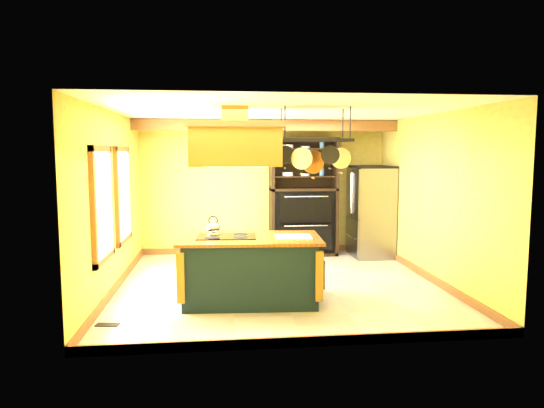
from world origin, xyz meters
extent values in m
plane|color=beige|center=(0.00, 0.00, 0.00)|extent=(5.00, 5.00, 0.00)
plane|color=white|center=(0.00, 0.00, 2.70)|extent=(5.00, 5.00, 0.00)
cube|color=#E7CF54|center=(0.00, 2.50, 1.35)|extent=(5.00, 0.02, 2.70)
cube|color=#E7CF54|center=(0.00, -2.50, 1.35)|extent=(5.00, 0.02, 2.70)
cube|color=#E7CF54|center=(-2.50, 0.00, 1.35)|extent=(0.02, 5.00, 2.70)
cube|color=#E7CF54|center=(2.50, 0.00, 1.35)|extent=(0.02, 5.00, 2.70)
cube|color=olive|center=(0.00, 1.70, 2.59)|extent=(5.00, 0.15, 0.20)
cube|color=olive|center=(-2.47, -0.80, 1.40)|extent=(0.06, 1.06, 1.56)
cube|color=white|center=(-2.44, -0.80, 1.40)|extent=(0.02, 0.85, 1.34)
cube|color=olive|center=(-2.47, 0.60, 1.40)|extent=(0.06, 1.06, 1.56)
cube|color=white|center=(-2.44, 0.60, 1.40)|extent=(0.02, 0.85, 1.34)
cube|color=#12282A|center=(-0.50, -0.83, 0.44)|extent=(1.85, 1.07, 0.88)
cube|color=brown|center=(-0.50, -0.83, 0.90)|extent=(2.01, 1.19, 0.04)
cube|color=black|center=(-0.82, -0.76, 0.93)|extent=(0.84, 0.61, 0.01)
ellipsoid|color=silver|center=(-1.00, -0.62, 1.03)|extent=(0.20, 0.20, 0.16)
cube|color=white|center=(0.09, -0.95, 0.93)|extent=(0.51, 0.41, 0.02)
cube|color=#A27328|center=(-0.70, -0.83, 2.16)|extent=(1.22, 0.66, 0.52)
cube|color=olive|center=(-0.70, -0.83, 2.46)|extent=(1.30, 0.73, 0.08)
cube|color=#A27328|center=(-0.70, -0.83, 2.56)|extent=(0.35, 0.35, 0.28)
cube|color=black|center=(0.40, -0.83, 2.26)|extent=(0.98, 0.49, 0.04)
cylinder|color=black|center=(-0.04, -1.03, 2.48)|extent=(0.02, 0.02, 0.44)
cylinder|color=black|center=(0.85, -0.64, 2.48)|extent=(0.02, 0.02, 0.44)
cylinder|color=black|center=(0.01, -0.73, 2.06)|extent=(0.26, 0.03, 0.26)
cylinder|color=silver|center=(0.21, -0.93, 2.01)|extent=(0.29, 0.03, 0.29)
cylinder|color=#BF6B2F|center=(0.40, -0.73, 1.96)|extent=(0.33, 0.03, 0.33)
cylinder|color=black|center=(0.60, -0.93, 2.06)|extent=(0.26, 0.03, 0.26)
cylinder|color=silver|center=(0.80, -0.73, 2.01)|extent=(0.29, 0.03, 0.29)
cube|color=gray|center=(2.11, 1.90, 0.89)|extent=(0.74, 0.91, 1.78)
cube|color=gray|center=(1.72, 1.67, 1.28)|extent=(0.03, 0.44, 0.96)
cube|color=gray|center=(1.72, 2.13, 1.28)|extent=(0.03, 0.44, 0.96)
cube|color=gray|center=(1.72, 1.90, 0.41)|extent=(0.03, 0.87, 0.75)
cube|color=black|center=(2.11, 1.90, 0.03)|extent=(0.70, 0.86, 0.06)
cube|color=black|center=(0.78, 2.45, 1.19)|extent=(1.34, 0.06, 2.38)
cube|color=black|center=(0.14, 2.20, 1.19)|extent=(0.06, 0.57, 2.38)
cube|color=black|center=(1.42, 2.20, 1.19)|extent=(0.06, 0.57, 2.38)
cube|color=black|center=(0.78, 2.20, 1.34)|extent=(1.34, 0.57, 0.05)
cube|color=black|center=(0.78, 2.23, 0.70)|extent=(1.22, 0.47, 1.28)
cube|color=black|center=(0.78, 1.89, 0.98)|extent=(1.05, 0.04, 0.57)
cube|color=black|center=(0.78, 1.89, 0.41)|extent=(1.05, 0.04, 0.52)
cube|color=black|center=(0.78, 2.20, 1.60)|extent=(1.22, 0.51, 0.02)
cube|color=black|center=(0.78, 2.20, 1.88)|extent=(1.22, 0.51, 0.02)
cube|color=black|center=(0.78, 2.20, 2.15)|extent=(1.22, 0.51, 0.03)
cylinder|color=white|center=(0.45, 2.15, 1.65)|extent=(0.22, 0.22, 0.07)
cylinder|color=teal|center=(1.14, 2.15, 1.98)|extent=(0.10, 0.10, 0.17)
cube|color=black|center=(-2.28, -1.57, 0.01)|extent=(0.29, 0.16, 0.01)
camera|label=1|loc=(-0.91, -7.45, 2.10)|focal=32.00mm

